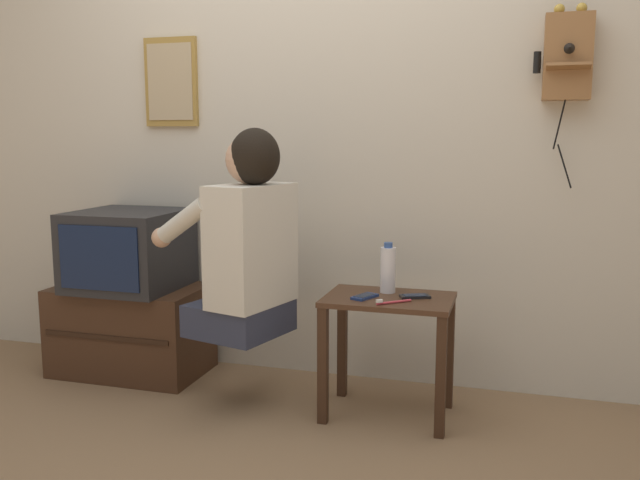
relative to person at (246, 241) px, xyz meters
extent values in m
plane|color=#846647|center=(0.17, -0.57, -0.75)|extent=(14.00, 14.00, 0.00)
cube|color=beige|center=(0.17, 0.55, 0.52)|extent=(6.80, 0.05, 2.55)
cube|color=#422819|center=(0.60, 0.10, -0.24)|extent=(0.54, 0.37, 0.02)
cube|color=#382215|center=(0.36, -0.06, -0.50)|extent=(0.04, 0.04, 0.50)
cube|color=#382215|center=(0.85, -0.06, -0.50)|extent=(0.04, 0.04, 0.50)
cube|color=#382215|center=(0.36, 0.26, -0.50)|extent=(0.04, 0.04, 0.50)
cube|color=#382215|center=(0.85, 0.26, -0.50)|extent=(0.04, 0.04, 0.50)
cube|color=#2D3347|center=(-0.04, 0.01, -0.35)|extent=(0.44, 0.45, 0.14)
cube|color=beige|center=(0.03, -0.01, -0.02)|extent=(0.31, 0.43, 0.52)
sphere|color=tan|center=(0.03, -0.01, 0.35)|extent=(0.21, 0.21, 0.21)
ellipsoid|color=black|center=(0.05, -0.01, 0.36)|extent=(0.26, 0.26, 0.24)
cylinder|color=beige|center=(-0.24, -0.11, 0.09)|extent=(0.30, 0.15, 0.22)
cylinder|color=beige|center=(-0.16, 0.21, 0.09)|extent=(0.30, 0.15, 0.22)
sphere|color=tan|center=(-0.36, -0.07, 0.01)|extent=(0.09, 0.09, 0.09)
sphere|color=tan|center=(-0.28, 0.25, 0.01)|extent=(0.09, 0.09, 0.09)
cube|color=#422819|center=(-0.75, 0.27, -0.53)|extent=(0.74, 0.44, 0.44)
cube|color=black|center=(-0.75, 0.04, -0.51)|extent=(0.67, 0.01, 0.02)
cube|color=#232326|center=(-0.74, 0.25, -0.11)|extent=(0.51, 0.50, 0.39)
cube|color=#0C1938|center=(-0.74, 0.00, -0.11)|extent=(0.41, 0.01, 0.30)
cube|color=olive|center=(1.28, 0.47, 0.77)|extent=(0.20, 0.11, 0.36)
cube|color=olive|center=(1.28, 0.38, 0.73)|extent=(0.18, 0.07, 0.03)
sphere|color=#B79338|center=(1.24, 0.46, 0.97)|extent=(0.04, 0.04, 0.04)
sphere|color=#B79338|center=(1.33, 0.46, 0.97)|extent=(0.04, 0.04, 0.04)
cone|color=black|center=(1.28, 0.36, 0.80)|extent=(0.04, 0.05, 0.04)
cylinder|color=black|center=(1.16, 0.47, 0.75)|extent=(0.03, 0.03, 0.09)
cylinder|color=black|center=(1.27, 0.45, 0.49)|extent=(0.04, 0.04, 0.22)
cylinder|color=black|center=(1.29, 0.46, 0.31)|extent=(0.07, 0.06, 0.19)
cube|color=olive|center=(-0.61, 0.51, 0.71)|extent=(0.29, 0.02, 0.44)
cube|color=tan|center=(-0.61, 0.50, 0.71)|extent=(0.25, 0.01, 0.38)
cube|color=navy|center=(0.51, 0.05, -0.22)|extent=(0.10, 0.14, 0.01)
cube|color=black|center=(0.51, 0.05, -0.22)|extent=(0.09, 0.11, 0.00)
cube|color=black|center=(0.71, 0.12, -0.22)|extent=(0.14, 0.10, 0.01)
cube|color=black|center=(0.71, 0.12, -0.22)|extent=(0.11, 0.09, 0.00)
cylinder|color=silver|center=(0.58, 0.18, -0.13)|extent=(0.07, 0.07, 0.20)
cylinder|color=#2D4C8C|center=(0.58, 0.18, -0.02)|extent=(0.04, 0.04, 0.02)
cylinder|color=#D83F4C|center=(0.64, 0.00, -0.22)|extent=(0.13, 0.11, 0.01)
cube|color=white|center=(0.59, -0.05, -0.21)|extent=(0.03, 0.03, 0.01)
camera|label=1|loc=(1.11, -2.65, 0.44)|focal=38.00mm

